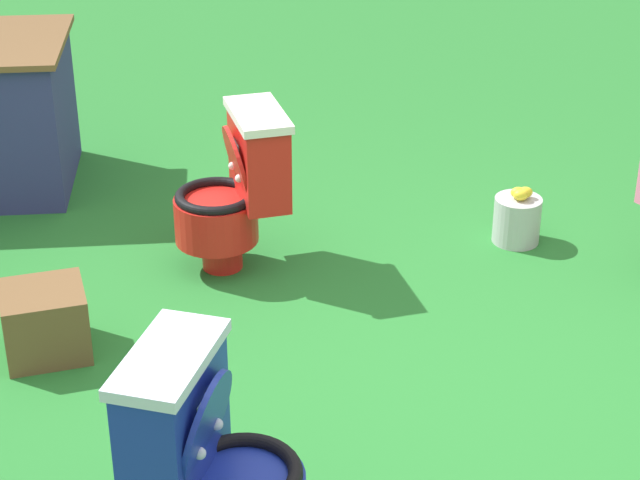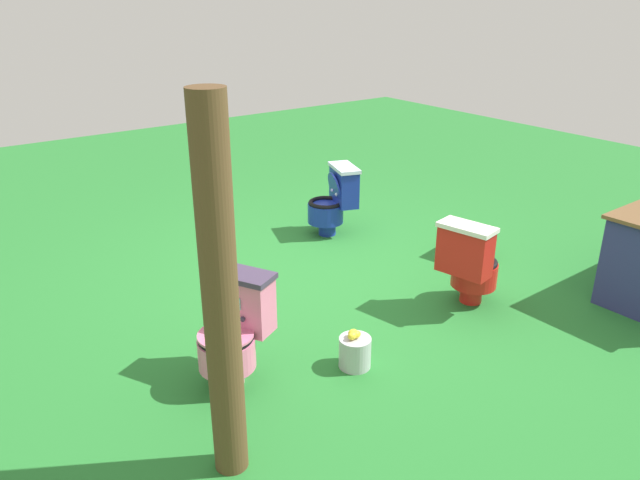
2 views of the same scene
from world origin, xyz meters
name	(u,v)px [view 1 (image 1 of 2)]	position (x,y,z in m)	size (l,w,h in m)	color
ground	(398,399)	(0.00, 0.00, 0.00)	(14.00, 14.00, 0.00)	#26752D
toilet_red	(236,189)	(-0.58, 1.08, 0.37)	(0.56, 0.50, 0.73)	red
toilet_blue	(211,462)	(-0.66, -0.80, 0.37)	(0.60, 0.54, 0.73)	#192D9E
small_crate	(45,322)	(-1.33, 0.41, 0.14)	(0.32, 0.31, 0.28)	brown
lemon_bucket	(517,219)	(0.72, 1.23, 0.12)	(0.22, 0.22, 0.28)	#B7B7BF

